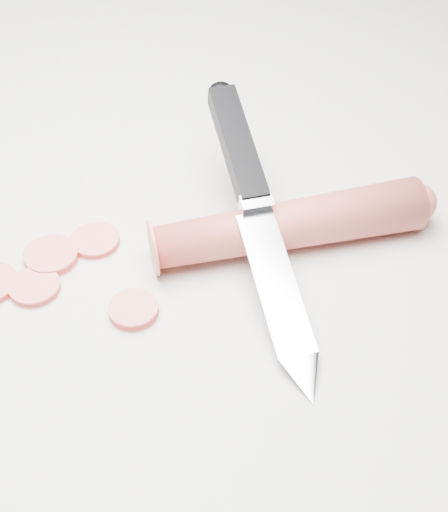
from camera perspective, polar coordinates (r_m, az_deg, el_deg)
The scene contains 7 objects.
ground at distance 0.49m, azimuth -7.47°, elevation -0.73°, with size 2.40×2.40×0.00m, color beige.
carrot at distance 0.49m, azimuth 5.25°, elevation 2.51°, with size 0.03×0.03×0.19m, color #C44136.
carrot_slice_0 at distance 0.49m, azimuth -14.91°, elevation -2.41°, with size 0.03×0.03×0.01m, color #E96556.
carrot_slice_2 at distance 0.51m, azimuth -10.27°, elevation 1.21°, with size 0.03×0.03×0.01m, color #E96556.
carrot_slice_3 at distance 0.51m, azimuth -13.67°, elevation 0.01°, with size 0.04×0.04×0.01m, color #E96556.
carrot_slice_4 at distance 0.46m, azimuth -7.26°, elevation -4.30°, with size 0.03×0.03×0.01m, color #E96556.
kitchen_knife at distance 0.47m, azimuth 3.06°, elevation 2.91°, with size 0.20×0.18×0.08m, color silver, non-canonical shape.
Camera 1 is at (0.25, -0.24, 0.35)m, focal length 50.00 mm.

